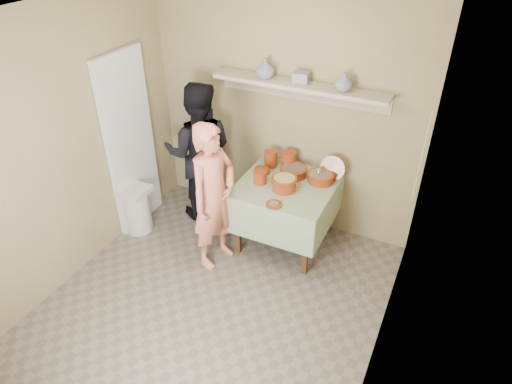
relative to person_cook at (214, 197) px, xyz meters
The scene contains 22 objects.
ground 1.10m from the person_cook, 67.71° to the right, with size 3.50×3.50×0.00m, color #706458.
tile_panel 1.21m from the person_cook, 168.64° to the left, with size 0.06×0.70×2.00m, color silver.
plate_stack_a 0.86m from the person_cook, 73.77° to the left, with size 0.14×0.14×0.19m, color maroon.
plate_stack_b 0.98m from the person_cook, 64.32° to the left, with size 0.16×0.16×0.20m, color maroon.
bowl_stack 0.55m from the person_cook, 58.60° to the left, with size 0.14×0.14×0.14m, color maroon.
empty_bowl 0.70m from the person_cook, 72.24° to the left, with size 0.17×0.17×0.05m, color maroon.
propped_lid 1.28m from the person_cook, 43.48° to the left, with size 0.27×0.27×0.02m, color maroon.
vase_right 1.65m from the person_cook, 43.86° to the left, with size 0.17×0.17×0.17m, color navy.
vase_left 1.38m from the person_cook, 81.77° to the left, with size 0.19×0.19×0.20m, color navy.
ceramic_box 1.44m from the person_cook, 61.22° to the left, with size 0.15×0.11×0.11m, color navy.
person_cook is the anchor object (origin of this frame).
person_helper 0.87m from the person_cook, 130.80° to the left, with size 0.80×0.63×1.65m, color black.
room_shell 1.13m from the person_cook, 67.71° to the right, with size 3.04×3.54×2.62m.
serving_table 0.80m from the person_cook, 46.10° to the left, with size 0.97×0.97×0.76m.
cazuela_meat_a 0.93m from the person_cook, 54.61° to the left, with size 0.30×0.30×0.10m.
cazuela_meat_b 1.13m from the person_cook, 42.02° to the left, with size 0.28×0.28×0.10m.
ladle 1.13m from the person_cook, 43.66° to the left, with size 0.08×0.26×0.19m.
cazuela_rice 0.72m from the person_cook, 39.42° to the left, with size 0.33×0.25×0.14m.
front_plate 0.60m from the person_cook, 15.26° to the left, with size 0.16×0.16×0.03m.
wall_shelf 1.38m from the person_cook, 62.22° to the left, with size 1.80×0.25×0.21m.
trash_bin 1.17m from the person_cook, behind, with size 0.32×0.32×0.56m.
electrical_cord 1.98m from the person_cook, 23.44° to the left, with size 0.01×0.05×0.90m.
Camera 1 is at (1.68, -2.44, 3.29)m, focal length 32.00 mm.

